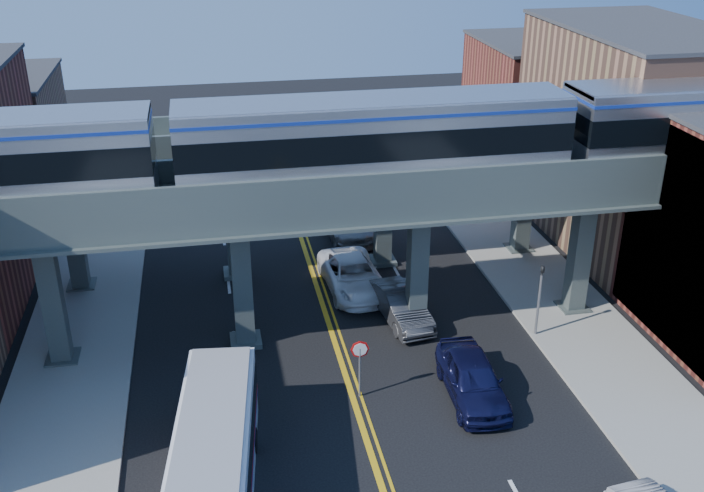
% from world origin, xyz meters
% --- Properties ---
extents(ground, '(120.00, 120.00, 0.00)m').
position_xyz_m(ground, '(0.00, 0.00, 0.00)').
color(ground, black).
rests_on(ground, ground).
extents(sidewalk_west, '(5.00, 70.00, 0.16)m').
position_xyz_m(sidewalk_west, '(-11.50, 10.00, 0.08)').
color(sidewalk_west, gray).
rests_on(sidewalk_west, ground).
extents(sidewalk_east, '(5.00, 70.00, 0.16)m').
position_xyz_m(sidewalk_east, '(11.50, 10.00, 0.08)').
color(sidewalk_east, gray).
rests_on(sidewalk_east, ground).
extents(building_east_b, '(8.00, 14.00, 12.00)m').
position_xyz_m(building_east_b, '(18.50, 16.00, 6.00)').
color(building_east_b, '#895C47').
rests_on(building_east_b, ground).
extents(building_east_c, '(8.00, 10.00, 9.00)m').
position_xyz_m(building_east_c, '(18.50, 29.00, 4.50)').
color(building_east_c, brown).
rests_on(building_east_c, ground).
extents(mural_panel, '(0.10, 9.50, 9.50)m').
position_xyz_m(mural_panel, '(14.55, 4.00, 4.75)').
color(mural_panel, '#216992').
rests_on(mural_panel, ground).
extents(elevated_viaduct_near, '(52.00, 3.60, 7.40)m').
position_xyz_m(elevated_viaduct_near, '(0.00, 8.00, 6.47)').
color(elevated_viaduct_near, '#414C49').
rests_on(elevated_viaduct_near, ground).
extents(elevated_viaduct_far, '(52.00, 3.60, 7.40)m').
position_xyz_m(elevated_viaduct_far, '(0.00, 15.00, 6.47)').
color(elevated_viaduct_far, '#414C49').
rests_on(elevated_viaduct_far, ground).
extents(transit_train, '(51.07, 3.20, 3.74)m').
position_xyz_m(transit_train, '(1.88, 8.00, 9.42)').
color(transit_train, black).
rests_on(transit_train, elevated_viaduct_near).
extents(stop_sign, '(0.76, 0.09, 2.63)m').
position_xyz_m(stop_sign, '(0.30, 3.00, 1.76)').
color(stop_sign, slate).
rests_on(stop_sign, ground).
extents(traffic_signal, '(0.15, 0.18, 4.10)m').
position_xyz_m(traffic_signal, '(9.20, 6.00, 2.30)').
color(traffic_signal, slate).
rests_on(traffic_signal, ground).
extents(transit_bus, '(3.79, 11.59, 2.93)m').
position_xyz_m(transit_bus, '(-5.73, -2.65, 1.51)').
color(transit_bus, silver).
rests_on(transit_bus, ground).
extents(car_lane_a, '(2.35, 5.37, 1.80)m').
position_xyz_m(car_lane_a, '(4.78, 2.10, 0.90)').
color(car_lane_a, black).
rests_on(car_lane_a, ground).
extents(car_lane_b, '(2.29, 5.03, 1.60)m').
position_xyz_m(car_lane_b, '(3.46, 8.63, 0.80)').
color(car_lane_b, '#2E2F31').
rests_on(car_lane_b, ground).
extents(car_lane_c, '(3.10, 6.09, 1.65)m').
position_xyz_m(car_lane_c, '(1.80, 12.16, 0.82)').
color(car_lane_c, white).
rests_on(car_lane_c, ground).
extents(car_lane_d, '(3.03, 6.38, 1.80)m').
position_xyz_m(car_lane_d, '(2.69, 19.21, 0.90)').
color(car_lane_d, '#999A9E').
rests_on(car_lane_d, ground).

